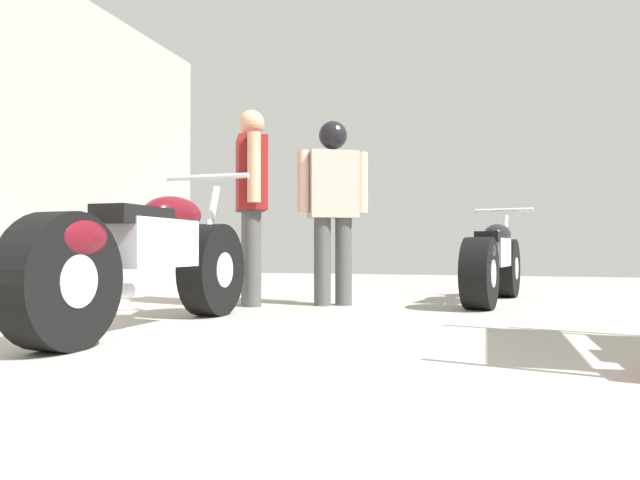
{
  "coord_description": "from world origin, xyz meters",
  "views": [
    {
      "loc": [
        0.99,
        -0.77,
        0.5
      ],
      "look_at": [
        -0.18,
        3.28,
        0.56
      ],
      "focal_mm": 32.44,
      "sensor_mm": 36.0,
      "label": 1
    }
  ],
  "objects": [
    {
      "name": "mechanic_in_blue",
      "position": [
        -1.0,
        3.94,
        0.97
      ],
      "size": [
        0.43,
        0.66,
        1.72
      ],
      "color": "#4C4C4C",
      "rests_on": "ground_plane"
    },
    {
      "name": "motorcycle_maroon_cruiser",
      "position": [
        -1.0,
        2.32,
        0.44
      ],
      "size": [
        0.66,
        2.24,
        1.04
      ],
      "color": "black",
      "rests_on": "ground_plane"
    },
    {
      "name": "motorcycle_black_naked",
      "position": [
        1.05,
        4.76,
        0.37
      ],
      "size": [
        0.68,
        1.95,
        0.91
      ],
      "color": "black",
      "rests_on": "ground_plane"
    },
    {
      "name": "ground_plane",
      "position": [
        0.0,
        3.0,
        0.0
      ],
      "size": [
        14.41,
        14.41,
        0.0
      ],
      "primitive_type": "plane",
      "color": "#A8A399"
    },
    {
      "name": "mechanic_with_helmet",
      "position": [
        -0.31,
        4.14,
        0.97
      ],
      "size": [
        0.61,
        0.4,
        1.62
      ],
      "color": "#4C4C4C",
      "rests_on": "ground_plane"
    }
  ]
}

